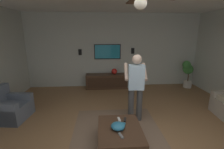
# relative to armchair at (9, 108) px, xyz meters

# --- Properties ---
(ground_plane) EXTENTS (9.01, 9.01, 0.00)m
(ground_plane) POSITION_rel_armchair_xyz_m (-1.31, -2.85, -0.28)
(ground_plane) COLOR olive
(wall_back_tv) EXTENTS (0.10, 6.92, 2.85)m
(wall_back_tv) POSITION_rel_armchair_xyz_m (2.49, -2.85, 1.15)
(wall_back_tv) COLOR #B2B7AD
(wall_back_tv) RESTS_ON ground
(area_rug) EXTENTS (2.59, 1.91, 0.01)m
(area_rug) POSITION_rel_armchair_xyz_m (-1.04, -2.65, -0.27)
(area_rug) COLOR #7A604C
(area_rug) RESTS_ON ground
(armchair) EXTENTS (0.89, 0.89, 0.82)m
(armchair) POSITION_rel_armchair_xyz_m (0.00, 0.00, 0.00)
(armchair) COLOR slate
(armchair) RESTS_ON ground
(coffee_table) EXTENTS (1.00, 0.80, 0.40)m
(coffee_table) POSITION_rel_armchair_xyz_m (-1.24, -2.65, 0.02)
(coffee_table) COLOR #422B1C
(coffee_table) RESTS_ON ground
(media_console) EXTENTS (0.45, 1.70, 0.55)m
(media_console) POSITION_rel_armchair_xyz_m (2.16, -2.59, -0.00)
(media_console) COLOR #422B1C
(media_console) RESTS_ON ground
(tv) EXTENTS (0.05, 1.03, 0.58)m
(tv) POSITION_rel_armchair_xyz_m (2.40, -2.59, 1.12)
(tv) COLOR black
(person_standing) EXTENTS (0.56, 0.57, 1.64)m
(person_standing) POSITION_rel_armchair_xyz_m (-0.28, -3.14, 0.65)
(person_standing) COLOR #3F3F3F
(person_standing) RESTS_ON ground
(potted_plant_tall) EXTENTS (0.44, 0.48, 1.09)m
(potted_plant_tall) POSITION_rel_armchair_xyz_m (2.02, -5.71, 0.40)
(potted_plant_tall) COLOR #B7B2A8
(potted_plant_tall) RESTS_ON ground
(bowl) EXTENTS (0.26, 0.26, 0.11)m
(bowl) POSITION_rel_armchair_xyz_m (-1.25, -2.61, 0.18)
(bowl) COLOR teal
(bowl) RESTS_ON coffee_table
(remote_white) EXTENTS (0.15, 0.06, 0.02)m
(remote_white) POSITION_rel_armchair_xyz_m (-0.94, -2.67, 0.13)
(remote_white) COLOR white
(remote_white) RESTS_ON coffee_table
(remote_black) EXTENTS (0.16, 0.08, 0.02)m
(remote_black) POSITION_rel_armchair_xyz_m (-0.96, -2.78, 0.13)
(remote_black) COLOR black
(remote_black) RESTS_ON coffee_table
(remote_grey) EXTENTS (0.16, 0.09, 0.02)m
(remote_grey) POSITION_rel_armchair_xyz_m (-1.46, -2.64, 0.13)
(remote_grey) COLOR slate
(remote_grey) RESTS_ON coffee_table
(book) EXTENTS (0.26, 0.23, 0.04)m
(book) POSITION_rel_armchair_xyz_m (-1.18, -2.66, 0.14)
(book) COLOR teal
(book) RESTS_ON coffee_table
(vase_round) EXTENTS (0.22, 0.22, 0.22)m
(vase_round) POSITION_rel_armchair_xyz_m (2.19, -2.84, 0.38)
(vase_round) COLOR red
(vase_round) RESTS_ON media_console
(wall_speaker_left) EXTENTS (0.06, 0.12, 0.22)m
(wall_speaker_left) POSITION_rel_armchair_xyz_m (2.41, -3.59, 1.15)
(wall_speaker_left) COLOR black
(wall_speaker_right) EXTENTS (0.06, 0.12, 0.22)m
(wall_speaker_right) POSITION_rel_armchair_xyz_m (2.41, -1.53, 1.11)
(wall_speaker_right) COLOR black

